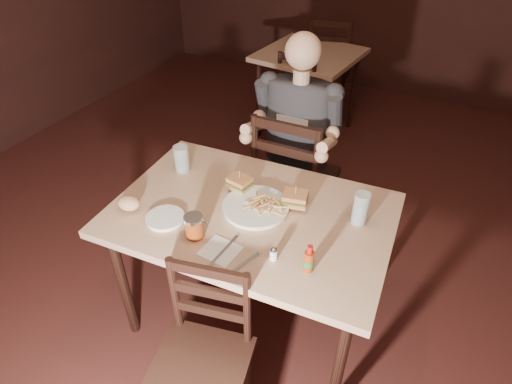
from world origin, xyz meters
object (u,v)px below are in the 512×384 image
at_px(side_plate, 165,219).
at_px(bg_table, 309,63).
at_px(glass_left, 182,159).
at_px(hot_sauce, 309,258).
at_px(bg_chair_far, 327,64).
at_px(bg_chair_near, 283,114).
at_px(glass_right, 361,209).
at_px(chair_near, 199,369).
at_px(syrup_dispenser, 194,226).
at_px(main_table, 251,224).
at_px(chair_far, 295,179).
at_px(dinner_plate, 256,208).
at_px(diner, 297,115).

bearing_deg(side_plate, bg_table, 94.96).
relative_size(glass_left, hot_sauce, 1.09).
distance_m(bg_chair_far, hot_sauce, 3.07).
xyz_separation_m(bg_chair_near, glass_right, (0.99, -1.44, 0.42)).
xyz_separation_m(chair_near, glass_right, (0.39, 0.76, 0.43)).
bearing_deg(syrup_dispenser, glass_left, 127.04).
xyz_separation_m(main_table, hot_sauce, (0.37, -0.22, 0.14)).
height_order(chair_far, glass_right, chair_far).
xyz_separation_m(bg_table, bg_chair_far, (0.00, 0.55, -0.20)).
distance_m(main_table, glass_right, 0.51).
distance_m(main_table, syrup_dispenser, 0.32).
distance_m(bg_chair_near, side_plate, 1.86).
bearing_deg(syrup_dispenser, chair_far, 81.57).
xyz_separation_m(bg_table, hot_sauce, (0.89, -2.36, 0.15)).
xyz_separation_m(bg_chair_near, glass_left, (0.05, -1.45, 0.41)).
bearing_deg(chair_near, dinner_plate, 83.88).
relative_size(hot_sauce, side_plate, 0.77).
distance_m(chair_far, syrup_dispenser, 1.02).
bearing_deg(diner, syrup_dispenser, -96.53).
bearing_deg(chair_far, glass_left, 52.02).
bearing_deg(side_plate, syrup_dispenser, -9.04).
relative_size(hot_sauce, syrup_dispenser, 1.21).
relative_size(main_table, hot_sauce, 10.16).
distance_m(chair_near, glass_right, 0.96).
bearing_deg(side_plate, bg_chair_near, 96.45).
distance_m(bg_chair_near, hot_sauce, 2.06).
height_order(syrup_dispenser, side_plate, syrup_dispenser).
distance_m(main_table, chair_near, 0.67).
bearing_deg(bg_chair_far, side_plate, 78.72).
relative_size(chair_far, diner, 1.12).
distance_m(main_table, glass_left, 0.52).
xyz_separation_m(chair_far, glass_left, (-0.42, -0.56, 0.35)).
distance_m(main_table, diner, 0.71).
relative_size(glass_right, syrup_dispenser, 1.47).
bearing_deg(bg_chair_near, diner, -54.23).
relative_size(dinner_plate, hot_sauce, 2.33).
xyz_separation_m(bg_chair_far, glass_right, (0.99, -2.54, 0.37)).
relative_size(dinner_plate, glass_right, 1.92).
relative_size(main_table, syrup_dispenser, 12.33).
height_order(bg_chair_near, glass_left, glass_left).
height_order(chair_far, dinner_plate, chair_far).
xyz_separation_m(bg_table, side_plate, (0.21, -2.37, 0.10)).
bearing_deg(chair_far, hot_sauce, 113.44).
xyz_separation_m(chair_far, side_plate, (-0.27, -0.93, 0.28)).
bearing_deg(bg_table, dinner_plate, -75.79).
bearing_deg(syrup_dispenser, hot_sauce, 0.63).
bearing_deg(chair_far, bg_chair_near, -62.91).
distance_m(bg_table, glass_right, 2.23).
relative_size(main_table, glass_left, 9.32).
bearing_deg(bg_chair_far, chair_far, 88.06).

